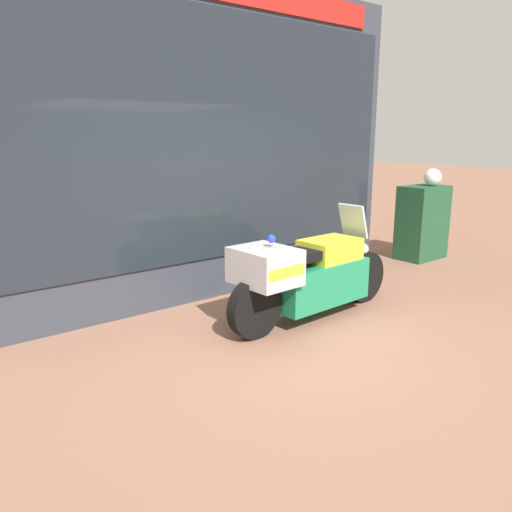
% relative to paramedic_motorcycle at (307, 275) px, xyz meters
% --- Properties ---
extents(ground_plane, '(60.00, 60.00, 0.00)m').
position_rel_paramedic_motorcycle_xyz_m(ground_plane, '(-0.66, -0.43, -0.55)').
color(ground_plane, '#8E604C').
extents(shop_building, '(6.95, 0.55, 4.03)m').
position_rel_paramedic_motorcycle_xyz_m(shop_building, '(-1.05, 1.56, 1.47)').
color(shop_building, '#333842').
rests_on(shop_building, ground).
extents(window_display, '(5.69, 0.30, 1.80)m').
position_rel_paramedic_motorcycle_xyz_m(window_display, '(-0.33, 1.59, -0.11)').
color(window_display, slate).
rests_on(window_display, ground).
extents(paramedic_motorcycle, '(2.51, 0.70, 1.29)m').
position_rel_paramedic_motorcycle_xyz_m(paramedic_motorcycle, '(0.00, 0.00, 0.00)').
color(paramedic_motorcycle, black).
rests_on(paramedic_motorcycle, ground).
extents(utility_cabinet, '(0.85, 0.54, 1.26)m').
position_rel_paramedic_motorcycle_xyz_m(utility_cabinet, '(3.68, 0.93, 0.08)').
color(utility_cabinet, '#1E4C2D').
rests_on(utility_cabinet, ground).
extents(white_helmet, '(0.29, 0.29, 0.29)m').
position_rel_paramedic_motorcycle_xyz_m(white_helmet, '(3.77, 0.86, 0.86)').
color(white_helmet, white).
rests_on(white_helmet, utility_cabinet).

